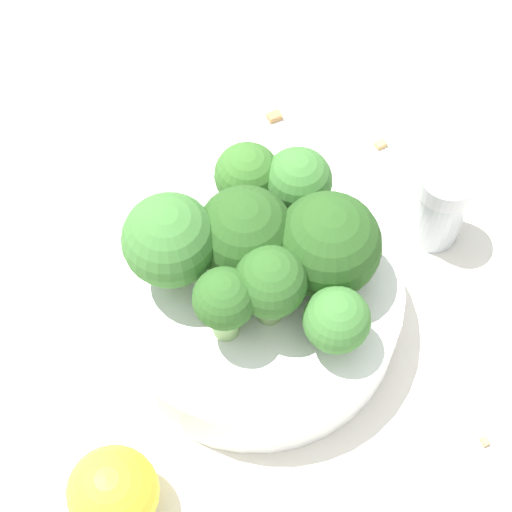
{
  "coord_description": "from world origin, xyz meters",
  "views": [
    {
      "loc": [
        0.15,
        -0.18,
        0.47
      ],
      "look_at": [
        0.0,
        0.0,
        0.08
      ],
      "focal_mm": 60.0,
      "sensor_mm": 36.0,
      "label": 1
    }
  ],
  "objects": [
    {
      "name": "broccoli_floret_2",
      "position": [
        0.05,
        -0.0,
        0.07
      ],
      "size": [
        0.04,
        0.04,
        0.04
      ],
      "color": "#7A9E5B",
      "rests_on": "bowl"
    },
    {
      "name": "pepper_shaker",
      "position": [
        0.05,
        0.12,
        0.03
      ],
      "size": [
        0.04,
        0.04,
        0.06
      ],
      "color": "#B2B7BC",
      "rests_on": "ground_plane"
    },
    {
      "name": "broccoli_floret_1",
      "position": [
        0.02,
        0.03,
        0.07
      ],
      "size": [
        0.06,
        0.06,
        0.06
      ],
      "color": "#8EB770",
      "rests_on": "bowl"
    },
    {
      "name": "bowl",
      "position": [
        0.0,
        0.0,
        0.02
      ],
      "size": [
        0.17,
        0.17,
        0.04
      ],
      "primitive_type": "cylinder",
      "color": "white",
      "rests_on": "ground_plane"
    },
    {
      "name": "broccoli_floret_0",
      "position": [
        -0.01,
        0.01,
        0.07
      ],
      "size": [
        0.06,
        0.06,
        0.06
      ],
      "color": "#7A9E5B",
      "rests_on": "bowl"
    },
    {
      "name": "broccoli_floret_4",
      "position": [
        0.01,
        -0.03,
        0.08
      ],
      "size": [
        0.03,
        0.03,
        0.05
      ],
      "color": "#84AD66",
      "rests_on": "bowl"
    },
    {
      "name": "broccoli_floret_7",
      "position": [
        -0.04,
        0.04,
        0.07
      ],
      "size": [
        0.04,
        0.04,
        0.05
      ],
      "color": "#8EB770",
      "rests_on": "bowl"
    },
    {
      "name": "almond_crumb_0",
      "position": [
        0.15,
        0.02,
        0.0
      ],
      "size": [
        0.01,
        0.01,
        0.01
      ],
      "primitive_type": "cube",
      "rotation": [
        0.0,
        0.0,
        2.67
      ],
      "color": "tan",
      "rests_on": "ground_plane"
    },
    {
      "name": "broccoli_floret_3",
      "position": [
        -0.02,
        0.06,
        0.07
      ],
      "size": [
        0.04,
        0.04,
        0.05
      ],
      "color": "#7A9E5B",
      "rests_on": "bowl"
    },
    {
      "name": "broccoli_floret_6",
      "position": [
        -0.04,
        -0.02,
        0.08
      ],
      "size": [
        0.05,
        0.05,
        0.06
      ],
      "color": "#8EB770",
      "rests_on": "bowl"
    },
    {
      "name": "broccoli_floret_5",
      "position": [
        0.02,
        -0.01,
        0.08
      ],
      "size": [
        0.04,
        0.04,
        0.06
      ],
      "color": "#7A9E5B",
      "rests_on": "bowl"
    },
    {
      "name": "lemon_wedge",
      "position": [
        0.01,
        -0.13,
        0.02
      ],
      "size": [
        0.05,
        0.05,
        0.05
      ],
      "primitive_type": "sphere",
      "color": "yellow",
      "rests_on": "ground_plane"
    },
    {
      "name": "almond_crumb_1",
      "position": [
        -0.09,
        0.13,
        0.0
      ],
      "size": [
        0.01,
        0.01,
        0.01
      ],
      "primitive_type": "cube",
      "rotation": [
        0.0,
        0.0,
        1.14
      ],
      "color": "#AD7F4C",
      "rests_on": "ground_plane"
    },
    {
      "name": "almond_crumb_2",
      "position": [
        0.01,
        -0.11,
        0.0
      ],
      "size": [
        0.01,
        0.01,
        0.01
      ],
      "primitive_type": "cube",
      "rotation": [
        0.0,
        0.0,
        3.71
      ],
      "color": "tan",
      "rests_on": "ground_plane"
    },
    {
      "name": "almond_crumb_3",
      "position": [
        -0.02,
        0.16,
        0.0
      ],
      "size": [
        0.01,
        0.01,
        0.01
      ],
      "primitive_type": "cube",
      "rotation": [
        0.0,
        0.0,
        1.2
      ],
      "color": "tan",
      "rests_on": "ground_plane"
    },
    {
      "name": "ground_plane",
      "position": [
        0.0,
        0.0,
        0.0
      ],
      "size": [
        3.0,
        3.0,
        0.0
      ],
      "primitive_type": "plane",
      "color": "silver"
    }
  ]
}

